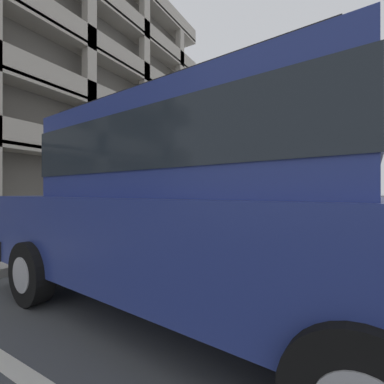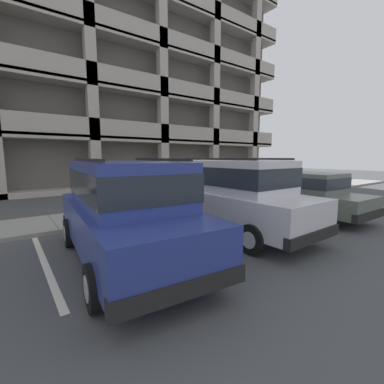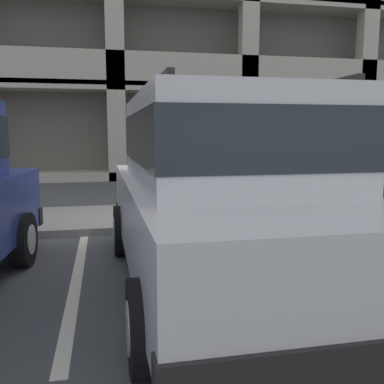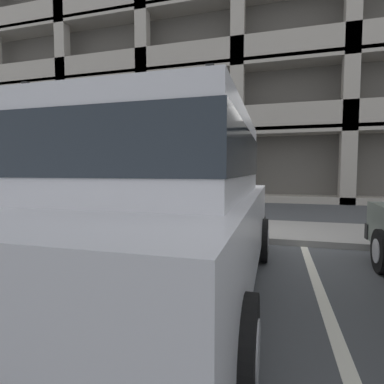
# 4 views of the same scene
# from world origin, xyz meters

# --- Properties ---
(ground_plane) EXTENTS (80.00, 80.00, 0.10)m
(ground_plane) POSITION_xyz_m (0.00, 0.00, -0.05)
(ground_plane) COLOR #444749
(sidewalk) EXTENTS (40.00, 2.20, 0.12)m
(sidewalk) POSITION_xyz_m (0.00, 1.30, 0.06)
(sidewalk) COLOR gray
(sidewalk) RESTS_ON ground_plane
(parking_stall_lines) EXTENTS (12.35, 4.80, 0.01)m
(parking_stall_lines) POSITION_xyz_m (1.53, -1.40, 0.00)
(parking_stall_lines) COLOR silver
(parking_stall_lines) RESTS_ON ground_plane
(silver_suv) EXTENTS (2.05, 4.79, 2.03)m
(silver_suv) POSITION_xyz_m (-0.08, -2.38, 1.09)
(silver_suv) COLOR silver
(silver_suv) RESTS_ON ground_plane
(parking_meter_near) EXTENTS (0.35, 0.12, 1.50)m
(parking_meter_near) POSITION_xyz_m (-0.16, 0.35, 1.23)
(parking_meter_near) COLOR #47474C
(parking_meter_near) RESTS_ON sidewalk
(parking_garage) EXTENTS (32.00, 10.00, 16.25)m
(parking_garage) POSITION_xyz_m (-0.74, 13.31, 7.53)
(parking_garage) COLOR #5C5851
(parking_garage) RESTS_ON ground_plane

